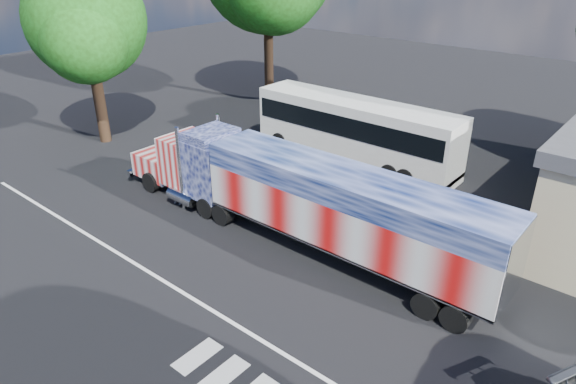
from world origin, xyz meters
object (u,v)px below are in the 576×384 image
Objects in this scene: semi_truck at (298,196)px; tree_w_a at (87,22)px; woman at (177,188)px; coach_bus at (355,131)px.

tree_w_a is (-17.17, 1.61, 5.28)m from semi_truck.
woman is 12.64m from tree_w_a.
tree_w_a reaches higher than coach_bus.
woman is (-3.64, -10.14, -1.04)m from coach_bus.
semi_truck is 6.94m from woman.
tree_w_a is at bearing -152.04° from coach_bus.
coach_bus is at bearing 27.96° from tree_w_a.
tree_w_a is (-14.09, -7.48, 5.56)m from coach_bus.
coach_bus is 1.13× the size of tree_w_a.
semi_truck is at bearing -5.76° from woman.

